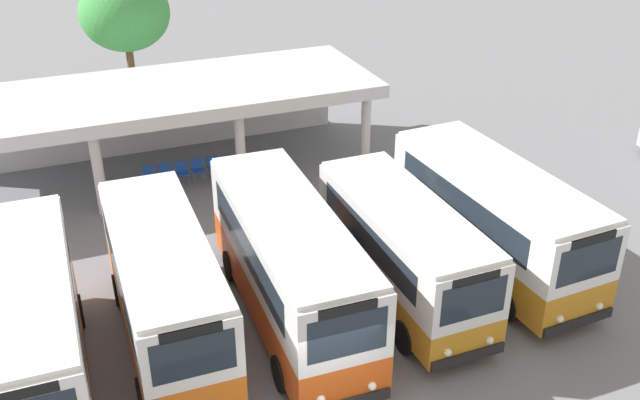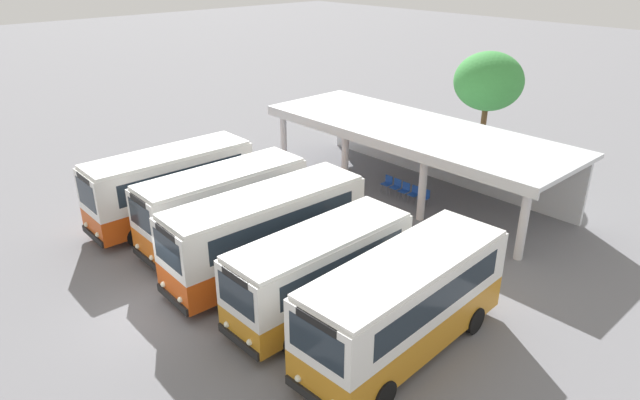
{
  "view_description": "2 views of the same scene",
  "coord_description": "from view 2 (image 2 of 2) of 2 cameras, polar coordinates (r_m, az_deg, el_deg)",
  "views": [
    {
      "loc": [
        -4.59,
        -10.56,
        12.0
      ],
      "look_at": [
        2.72,
        7.5,
        1.7
      ],
      "focal_mm": 40.72,
      "sensor_mm": 36.0,
      "label": 1
    },
    {
      "loc": [
        15.56,
        -6.71,
        11.34
      ],
      "look_at": [
        -0.83,
        8.41,
        1.35
      ],
      "focal_mm": 31.48,
      "sensor_mm": 36.0,
      "label": 2
    }
  ],
  "objects": [
    {
      "name": "city_bus_nearest_orange",
      "position": [
        25.7,
        -14.93,
        1.56
      ],
      "size": [
        2.44,
        7.5,
        3.32
      ],
      "color": "black",
      "rests_on": "ground"
    },
    {
      "name": "city_bus_fifth_blue",
      "position": [
        17.12,
        8.61,
        -10.14
      ],
      "size": [
        2.73,
        7.71,
        3.21
      ],
      "color": "black",
      "rests_on": "ground"
    },
    {
      "name": "waiting_chair_middle_seat",
      "position": [
        27.94,
        8.6,
        1.07
      ],
      "size": [
        0.45,
        0.45,
        0.86
      ],
      "color": "slate",
      "rests_on": "ground"
    },
    {
      "name": "ground_plane",
      "position": [
        20.39,
        -16.29,
        -10.77
      ],
      "size": [
        180.0,
        180.0,
        0.0
      ],
      "primitive_type": "plane",
      "color": "slate"
    },
    {
      "name": "waiting_chair_second_from_end",
      "position": [
        28.32,
        7.75,
        1.44
      ],
      "size": [
        0.45,
        0.45,
        0.86
      ],
      "color": "slate",
      "rests_on": "ground"
    },
    {
      "name": "roadside_tree_behind_canopy",
      "position": [
        32.75,
        16.76,
        11.45
      ],
      "size": [
        3.78,
        3.78,
        6.34
      ],
      "color": "brown",
      "rests_on": "ground"
    },
    {
      "name": "terminal_canopy",
      "position": [
        28.79,
        10.23,
        6.16
      ],
      "size": [
        16.04,
        5.64,
        3.4
      ],
      "color": "silver",
      "rests_on": "ground"
    },
    {
      "name": "waiting_chair_fifth_seat",
      "position": [
        27.32,
        10.56,
        0.37
      ],
      "size": [
        0.45,
        0.45,
        0.86
      ],
      "color": "slate",
      "rests_on": "ground"
    },
    {
      "name": "waiting_chair_end_by_column",
      "position": [
        28.68,
        6.87,
        1.79
      ],
      "size": [
        0.45,
        0.45,
        0.86
      ],
      "color": "slate",
      "rests_on": "ground"
    },
    {
      "name": "city_bus_fourth_amber",
      "position": [
        18.71,
        0.06,
        -7.01
      ],
      "size": [
        2.28,
        6.9,
        2.99
      ],
      "color": "black",
      "rests_on": "ground"
    },
    {
      "name": "city_bus_middle_cream",
      "position": [
        20.91,
        -5.45,
        -3.07
      ],
      "size": [
        2.51,
        8.09,
        3.29
      ],
      "color": "black",
      "rests_on": "ground"
    },
    {
      "name": "waiting_chair_fourth_seat",
      "position": [
        27.62,
        9.57,
        0.72
      ],
      "size": [
        0.45,
        0.45,
        0.86
      ],
      "color": "slate",
      "rests_on": "ground"
    },
    {
      "name": "city_bus_second_in_row",
      "position": [
        23.43,
        -9.8,
        -0.36
      ],
      "size": [
        2.37,
        7.32,
        3.19
      ],
      "color": "black",
      "rests_on": "ground"
    }
  ]
}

